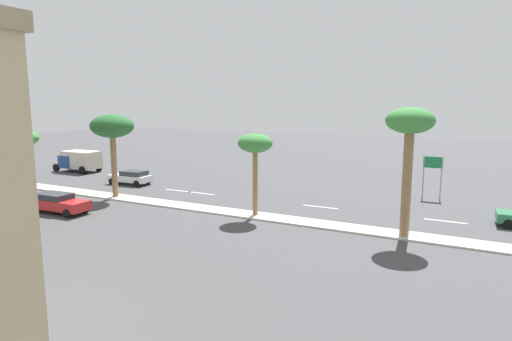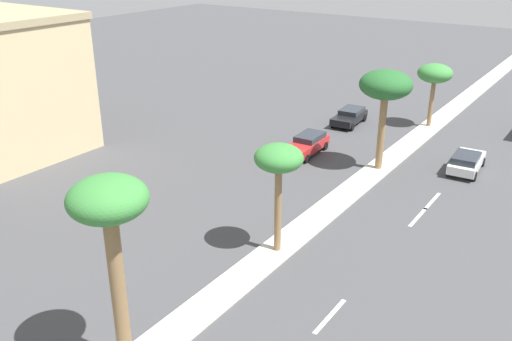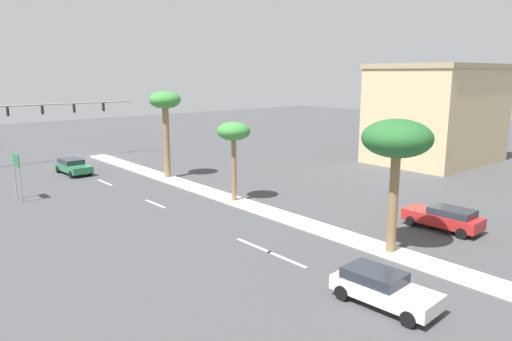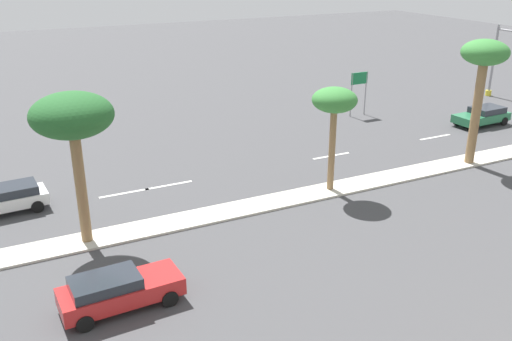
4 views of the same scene
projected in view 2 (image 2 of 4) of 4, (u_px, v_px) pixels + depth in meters
The scene contains 12 objects.
ground_plane at pixel (353, 190), 35.91m from camera, with size 160.00×160.00×0.00m, color #424244.
median_curb at pixel (407, 145), 43.46m from camera, with size 1.80×89.69×0.12m, color beige.
lane_stripe_right at pixel (330, 316), 23.88m from camera, with size 0.20×2.80×0.01m, color silver.
lane_stripe_near at pixel (418, 217), 32.37m from camera, with size 0.20×2.80×0.01m, color silver.
lane_stripe_trailing at pixel (432, 201), 34.34m from camera, with size 0.20×2.80×0.01m, color silver.
palm_tree_leading at pixel (109, 213), 18.68m from camera, with size 2.79×2.79×7.68m.
palm_tree_center at pixel (279, 162), 26.88m from camera, with size 2.44×2.44×5.79m.
palm_tree_mid at pixel (386, 87), 36.76m from camera, with size 3.56×3.56×6.97m.
palm_tree_far at pixel (435, 74), 46.10m from camera, with size 2.90×2.90×5.37m.
sedan_white_near at pixel (466, 162), 38.44m from camera, with size 2.16×4.43×1.38m.
sedan_black_rear at pixel (350, 116), 48.36m from camera, with size 2.26×4.54×1.31m.
sedan_red_right at pixel (307, 144), 41.65m from camera, with size 2.05×4.62×1.43m.
Camera 2 is at (13.24, 4.41, 15.08)m, focal length 38.77 mm.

